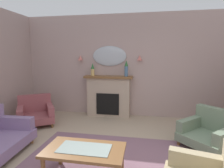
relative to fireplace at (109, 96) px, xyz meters
The scene contains 10 objects.
wall_back 1.12m from the fireplace, 17.96° to the left, with size 7.30×0.10×2.87m, color #B29993.
fireplace is the anchor object (origin of this frame).
mantel_vase_centre 0.89m from the fireplace, behind, with size 0.10×0.10×0.35m.
mantel_vase_left 0.95m from the fireplace, ahead, with size 0.10×0.10×0.44m.
wall_mirror 1.15m from the fireplace, 90.00° to the left, with size 0.96×0.06×0.56m, color #B2BCC6.
wall_sconce_left 1.38m from the fireplace, behind, with size 0.14×0.14×0.14m, color #D17066.
wall_sconce_right 1.38m from the fireplace, ahead, with size 0.14×0.14×0.14m, color #D17066.
coffee_table 2.75m from the fireplace, 85.61° to the right, with size 1.10×0.60×0.45m.
armchair_by_coffee_table 2.67m from the fireplace, 33.07° to the right, with size 1.15×1.14×0.71m.
armchair_near_fireplace 1.96m from the fireplace, 150.99° to the right, with size 1.12×1.13×0.71m.
Camera 1 is at (0.31, -2.23, 1.69)m, focal length 29.14 mm.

